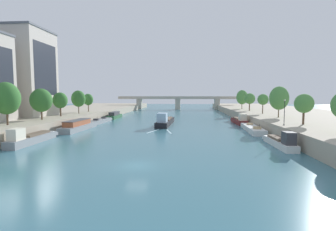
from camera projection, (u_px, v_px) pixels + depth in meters
ground_plane at (137, 166)px, 28.79m from camera, size 400.00×400.00×0.00m
quay_left at (55, 115)px, 86.54m from camera, size 36.00×170.00×2.59m
quay_right at (295, 116)px, 80.10m from camera, size 36.00×170.00×2.59m
barge_midriver at (165, 121)px, 68.05m from camera, size 3.96×18.88×3.62m
wake_behind_barge at (161, 131)px, 55.79m from camera, size 5.59×6.03×0.03m
moored_boat_left_upstream at (31, 138)px, 41.99m from camera, size 2.39×12.97×3.04m
moored_boat_left_midway at (79, 126)px, 58.16m from camera, size 3.24×15.55×2.45m
moored_boat_left_gap_after at (101, 121)px, 74.09m from camera, size 2.92×12.85×2.11m
moored_boat_left_second at (115, 115)px, 87.20m from camera, size 2.73×12.60×2.39m
moored_boat_right_far at (280, 142)px, 39.15m from camera, size 2.12×11.06×2.84m
moored_boat_right_gap_after at (252, 129)px, 56.11m from camera, size 3.35×15.77×2.23m
moored_boat_right_midway at (239, 121)px, 70.48m from camera, size 2.72×12.27×3.11m
tree_left_midway at (6, 98)px, 45.87m from camera, size 4.78×4.78×7.96m
tree_left_second at (41, 100)px, 56.13m from camera, size 4.75×4.75×7.03m
tree_left_past_mid at (60, 100)px, 65.44m from camera, size 3.73×3.73×6.27m
tree_left_third at (78, 99)px, 75.12m from camera, size 4.13×4.13×6.96m
tree_left_distant at (88, 100)px, 83.18m from camera, size 3.23×3.23×6.00m
tree_right_nearest at (304, 104)px, 46.90m from camera, size 3.45×3.45×5.80m
tree_right_by_lamp at (279, 98)px, 61.79m from camera, size 4.64×4.64×7.73m
tree_right_second at (263, 99)px, 74.41m from camera, size 3.22×3.22×5.88m
tree_right_distant at (250, 99)px, 88.39m from camera, size 3.80×3.80×6.22m
tree_right_midway at (242, 97)px, 100.09m from camera, size 4.51×4.51×7.58m
lamppost_right_bank at (284, 111)px, 45.59m from camera, size 0.28×0.28×4.76m
building_left_far_end at (21, 73)px, 65.67m from camera, size 14.43×13.04×22.76m
bridge_far at (178, 101)px, 141.97m from camera, size 68.35×4.40×7.43m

